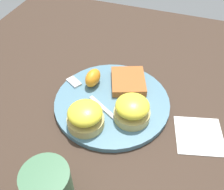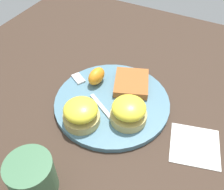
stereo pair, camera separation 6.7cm
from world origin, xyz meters
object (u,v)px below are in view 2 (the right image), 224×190
hashbrown_patty (131,83)px  cup (32,177)px  orange_wedge (96,76)px  sandwich_benedict_right (129,111)px  sandwich_benedict_left (81,113)px  fork (90,93)px

hashbrown_patty → cup: cup is taller
orange_wedge → sandwich_benedict_right: bearing=58.8°
hashbrown_patty → cup: bearing=-8.2°
orange_wedge → cup: (0.32, 0.04, 0.01)m
hashbrown_patty → cup: (0.35, -0.05, 0.02)m
sandwich_benedict_left → cup: cup is taller
sandwich_benedict_right → hashbrown_patty: bearing=-159.1°
sandwich_benedict_right → orange_wedge: bearing=-121.2°
orange_wedge → sandwich_benedict_left: bearing=15.5°
sandwich_benedict_right → fork: bearing=-104.9°
hashbrown_patty → fork: hashbrown_patty is taller
fork → sandwich_benedict_right: bearing=75.1°
sandwich_benedict_left → orange_wedge: (-0.14, -0.04, -0.01)m
orange_wedge → fork: size_ratio=0.31×
sandwich_benedict_left → orange_wedge: bearing=-164.5°
hashbrown_patty → orange_wedge: (0.03, -0.09, 0.01)m
cup → orange_wedge: bearing=-172.7°
orange_wedge → cup: cup is taller
hashbrown_patty → sandwich_benedict_right: bearing=20.9°
sandwich_benedict_left → sandwich_benedict_right: same height
sandwich_benedict_right → orange_wedge: 0.16m
fork → hashbrown_patty: bearing=133.4°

